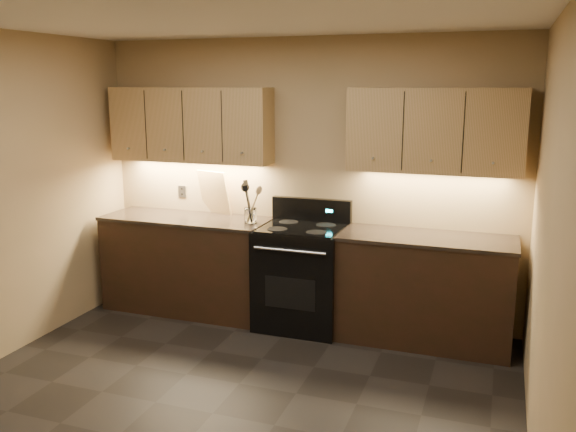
% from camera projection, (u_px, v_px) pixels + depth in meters
% --- Properties ---
extents(floor, '(4.00, 4.00, 0.00)m').
position_uv_depth(floor, '(213.00, 413.00, 4.12)').
color(floor, black).
rests_on(floor, ground).
extents(ceiling, '(4.00, 4.00, 0.00)m').
position_uv_depth(ceiling, '(201.00, 11.00, 3.57)').
color(ceiling, silver).
rests_on(ceiling, wall_back).
extents(wall_back, '(4.00, 0.04, 2.60)m').
position_uv_depth(wall_back, '(305.00, 180.00, 5.68)').
color(wall_back, tan).
rests_on(wall_back, ground).
extents(wall_right, '(0.04, 4.00, 2.60)m').
position_uv_depth(wall_right, '(550.00, 255.00, 3.19)').
color(wall_right, tan).
rests_on(wall_right, ground).
extents(counter_left, '(1.62, 0.62, 0.93)m').
position_uv_depth(counter_left, '(188.00, 264.00, 5.94)').
color(counter_left, black).
rests_on(counter_left, ground).
extents(counter_right, '(1.46, 0.62, 0.93)m').
position_uv_depth(counter_right, '(425.00, 289.00, 5.20)').
color(counter_right, black).
rests_on(counter_right, ground).
extents(stove, '(0.76, 0.68, 1.14)m').
position_uv_depth(stove, '(302.00, 275.00, 5.54)').
color(stove, black).
rests_on(stove, ground).
extents(upper_cab_left, '(1.60, 0.30, 0.70)m').
position_uv_depth(upper_cab_left, '(191.00, 125.00, 5.80)').
color(upper_cab_left, tan).
rests_on(upper_cab_left, wall_back).
extents(upper_cab_right, '(1.44, 0.30, 0.70)m').
position_uv_depth(upper_cab_right, '(435.00, 131.00, 5.05)').
color(upper_cab_right, tan).
rests_on(upper_cab_right, wall_back).
extents(outlet_plate, '(0.08, 0.01, 0.12)m').
position_uv_depth(outlet_plate, '(182.00, 191.00, 6.14)').
color(outlet_plate, '#B2B5BA').
rests_on(outlet_plate, wall_back).
extents(utensil_crock, '(0.15, 0.15, 0.14)m').
position_uv_depth(utensil_crock, '(250.00, 216.00, 5.59)').
color(utensil_crock, white).
rests_on(utensil_crock, counter_left).
extents(cutting_board, '(0.36, 0.20, 0.43)m').
position_uv_depth(cutting_board, '(214.00, 192.00, 5.96)').
color(cutting_board, '#D7BC74').
rests_on(cutting_board, counter_left).
extents(wooden_spoon, '(0.16, 0.11, 0.34)m').
position_uv_depth(wooden_spoon, '(248.00, 203.00, 5.57)').
color(wooden_spoon, '#D7BC74').
rests_on(wooden_spoon, utensil_crock).
extents(black_turner, '(0.17, 0.12, 0.36)m').
position_uv_depth(black_turner, '(251.00, 203.00, 5.55)').
color(black_turner, black).
rests_on(black_turner, utensil_crock).
extents(steel_spatula, '(0.17, 0.11, 0.41)m').
position_uv_depth(steel_spatula, '(252.00, 200.00, 5.56)').
color(steel_spatula, silver).
rests_on(steel_spatula, utensil_crock).
extents(steel_skimmer, '(0.22, 0.17, 0.37)m').
position_uv_depth(steel_skimmer, '(254.00, 203.00, 5.55)').
color(steel_skimmer, silver).
rests_on(steel_skimmer, utensil_crock).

